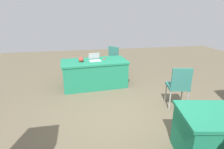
{
  "coord_description": "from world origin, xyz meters",
  "views": [
    {
      "loc": [
        0.76,
        3.22,
        2.07
      ],
      "look_at": [
        0.13,
        -0.12,
        0.9
      ],
      "focal_mm": 29.19,
      "sensor_mm": 36.0,
      "label": 1
    }
  ],
  "objects_px": {
    "laptop_silver": "(95,59)",
    "yarn_ball": "(81,59)",
    "scissors_red": "(104,59)",
    "table_foreground": "(95,73)",
    "chair_tucked_right": "(179,84)",
    "chair_aisle": "(116,58)"
  },
  "relations": [
    {
      "from": "table_foreground",
      "to": "chair_tucked_right",
      "type": "relative_size",
      "value": 1.96
    },
    {
      "from": "chair_tucked_right",
      "to": "yarn_ball",
      "type": "distance_m",
      "value": 2.61
    },
    {
      "from": "laptop_silver",
      "to": "table_foreground",
      "type": "bearing_deg",
      "value": 33.02
    },
    {
      "from": "chair_tucked_right",
      "to": "scissors_red",
      "type": "xyz_separation_m",
      "value": [
        1.39,
        -1.78,
        0.2
      ]
    },
    {
      "from": "chair_aisle",
      "to": "yarn_ball",
      "type": "relative_size",
      "value": 7.04
    },
    {
      "from": "chair_aisle",
      "to": "yarn_ball",
      "type": "distance_m",
      "value": 1.59
    },
    {
      "from": "table_foreground",
      "to": "scissors_red",
      "type": "bearing_deg",
      "value": -156.92
    },
    {
      "from": "chair_aisle",
      "to": "scissors_red",
      "type": "height_order",
      "value": "chair_aisle"
    },
    {
      "from": "yarn_ball",
      "to": "scissors_red",
      "type": "height_order",
      "value": "yarn_ball"
    },
    {
      "from": "table_foreground",
      "to": "chair_aisle",
      "type": "height_order",
      "value": "chair_aisle"
    },
    {
      "from": "yarn_ball",
      "to": "scissors_red",
      "type": "xyz_separation_m",
      "value": [
        -0.67,
        -0.2,
        -0.07
      ]
    },
    {
      "from": "laptop_silver",
      "to": "yarn_ball",
      "type": "bearing_deg",
      "value": 6.72
    },
    {
      "from": "laptop_silver",
      "to": "scissors_red",
      "type": "relative_size",
      "value": 1.91
    },
    {
      "from": "chair_aisle",
      "to": "yarn_ball",
      "type": "xyz_separation_m",
      "value": [
        1.2,
        1.02,
        0.26
      ]
    },
    {
      "from": "chair_aisle",
      "to": "table_foreground",
      "type": "bearing_deg",
      "value": -78.98
    },
    {
      "from": "table_foreground",
      "to": "chair_aisle",
      "type": "xyz_separation_m",
      "value": [
        -0.83,
        -0.95,
        0.19
      ]
    },
    {
      "from": "yarn_ball",
      "to": "scissors_red",
      "type": "distance_m",
      "value": 0.7
    },
    {
      "from": "table_foreground",
      "to": "chair_aisle",
      "type": "distance_m",
      "value": 1.28
    },
    {
      "from": "table_foreground",
      "to": "chair_tucked_right",
      "type": "xyz_separation_m",
      "value": [
        -1.7,
        1.65,
        0.18
      ]
    },
    {
      "from": "yarn_ball",
      "to": "laptop_silver",
      "type": "bearing_deg",
      "value": -167.65
    },
    {
      "from": "yarn_ball",
      "to": "chair_aisle",
      "type": "bearing_deg",
      "value": -139.58
    },
    {
      "from": "chair_tucked_right",
      "to": "chair_aisle",
      "type": "bearing_deg",
      "value": 121.4
    }
  ]
}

